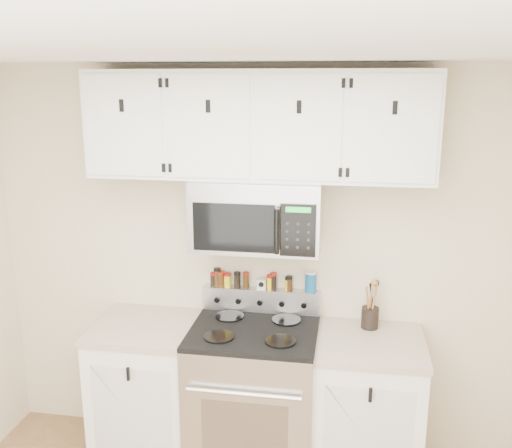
{
  "coord_description": "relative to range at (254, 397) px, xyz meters",
  "views": [
    {
      "loc": [
        0.53,
        -1.69,
        2.41
      ],
      "look_at": [
        0.01,
        1.45,
        1.59
      ],
      "focal_mm": 40.0,
      "sensor_mm": 36.0,
      "label": 1
    }
  ],
  "objects": [
    {
      "name": "spice_jar_6",
      "position": [
        0.06,
        0.28,
        0.66
      ],
      "size": [
        0.04,
        0.04,
        0.1
      ],
      "color": "yellow",
      "rests_on": "range"
    },
    {
      "name": "utensil_crock",
      "position": [
        0.69,
        0.2,
        0.51
      ],
      "size": [
        0.11,
        0.11,
        0.31
      ],
      "color": "black",
      "rests_on": "base_cabinet_right"
    },
    {
      "name": "spice_jar_0",
      "position": [
        -0.32,
        0.28,
        0.66
      ],
      "size": [
        0.04,
        0.04,
        0.09
      ],
      "color": "black",
      "rests_on": "range"
    },
    {
      "name": "range",
      "position": [
        0.0,
        0.0,
        0.0
      ],
      "size": [
        0.76,
        0.65,
        1.1
      ],
      "color": "#B7B7BA",
      "rests_on": "floor"
    },
    {
      "name": "ceiling",
      "position": [
        0.0,
        -1.43,
        2.01
      ],
      "size": [
        3.5,
        3.5,
        0.01
      ],
      "primitive_type": "cube",
      "color": "white",
      "rests_on": "back_wall"
    },
    {
      "name": "microwave",
      "position": [
        0.0,
        0.13,
        1.14
      ],
      "size": [
        0.76,
        0.44,
        0.42
      ],
      "color": "#9E9EA3",
      "rests_on": "back_wall"
    },
    {
      "name": "back_wall",
      "position": [
        0.0,
        0.32,
        0.76
      ],
      "size": [
        3.5,
        0.01,
        2.5
      ],
      "primitive_type": "cube",
      "color": "beige",
      "rests_on": "floor"
    },
    {
      "name": "spice_jar_7",
      "position": [
        0.08,
        0.28,
        0.67
      ],
      "size": [
        0.04,
        0.04,
        0.11
      ],
      "color": "black",
      "rests_on": "range"
    },
    {
      "name": "spice_jar_4",
      "position": [
        -0.16,
        0.28,
        0.67
      ],
      "size": [
        0.04,
        0.04,
        0.1
      ],
      "color": "black",
      "rests_on": "range"
    },
    {
      "name": "spice_jar_9",
      "position": [
        0.18,
        0.28,
        0.66
      ],
      "size": [
        0.04,
        0.04,
        0.09
      ],
      "color": "#39200D",
      "rests_on": "range"
    },
    {
      "name": "base_cabinet_right",
      "position": [
        0.69,
        0.02,
        -0.03
      ],
      "size": [
        0.64,
        0.62,
        0.92
      ],
      "color": "white",
      "rests_on": "floor"
    },
    {
      "name": "upper_cabinets",
      "position": [
        -0.0,
        0.15,
        1.66
      ],
      "size": [
        2.0,
        0.35,
        0.62
      ],
      "color": "white",
      "rests_on": "back_wall"
    },
    {
      "name": "salt_canister",
      "position": [
        0.32,
        0.28,
        0.68
      ],
      "size": [
        0.07,
        0.07,
        0.13
      ],
      "color": "#155691",
      "rests_on": "range"
    },
    {
      "name": "spice_jar_1",
      "position": [
        -0.29,
        0.28,
        0.67
      ],
      "size": [
        0.04,
        0.04,
        0.12
      ],
      "color": "#452810",
      "rests_on": "range"
    },
    {
      "name": "spice_jar_2",
      "position": [
        -0.26,
        0.28,
        0.66
      ],
      "size": [
        0.04,
        0.04,
        0.1
      ],
      "color": "#472A11",
      "rests_on": "range"
    },
    {
      "name": "kitchen_timer",
      "position": [
        0.0,
        0.28,
        0.65
      ],
      "size": [
        0.06,
        0.05,
        0.07
      ],
      "primitive_type": "cube",
      "rotation": [
        0.0,
        0.0,
        -0.04
      ],
      "color": "silver",
      "rests_on": "range"
    },
    {
      "name": "spice_jar_3",
      "position": [
        -0.22,
        0.28,
        0.66
      ],
      "size": [
        0.05,
        0.05,
        0.09
      ],
      "color": "yellow",
      "rests_on": "range"
    },
    {
      "name": "spice_jar_8",
      "position": [
        0.17,
        0.28,
        0.66
      ],
      "size": [
        0.04,
        0.04,
        0.09
      ],
      "color": "yellow",
      "rests_on": "range"
    },
    {
      "name": "base_cabinet_left",
      "position": [
        -0.69,
        0.02,
        -0.03
      ],
      "size": [
        0.64,
        0.62,
        0.92
      ],
      "color": "white",
      "rests_on": "floor"
    },
    {
      "name": "spice_jar_5",
      "position": [
        -0.1,
        0.28,
        0.67
      ],
      "size": [
        0.04,
        0.04,
        0.11
      ],
      "color": "#3D250E",
      "rests_on": "range"
    }
  ]
}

